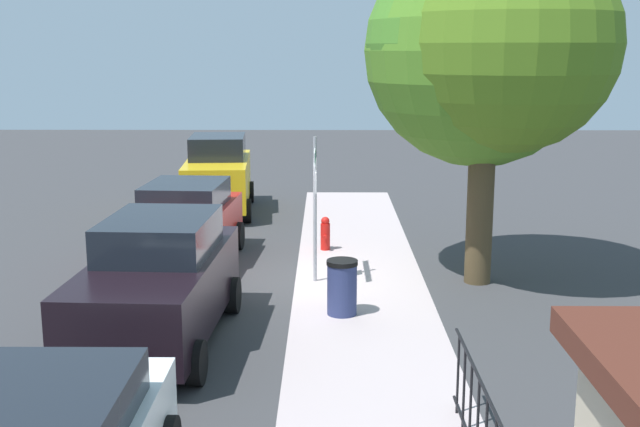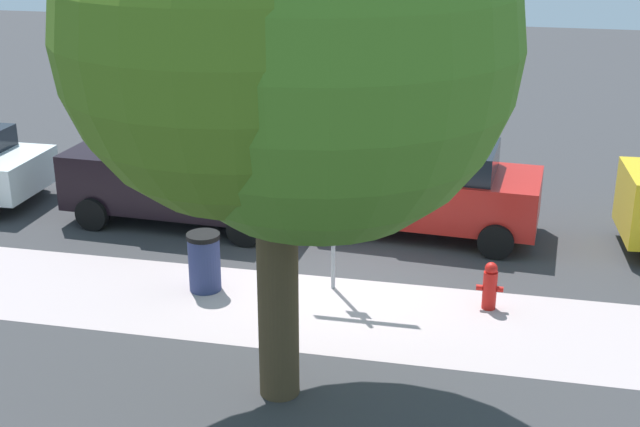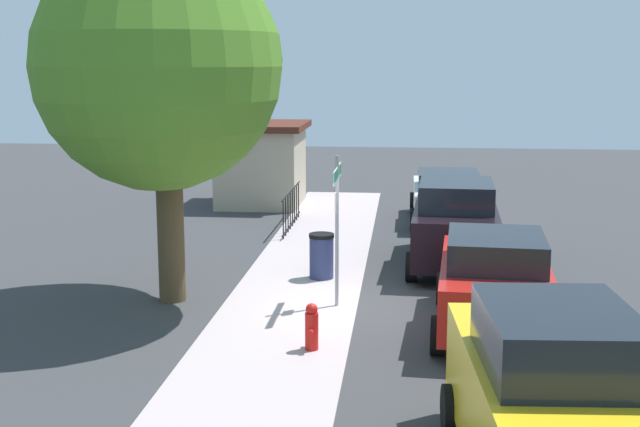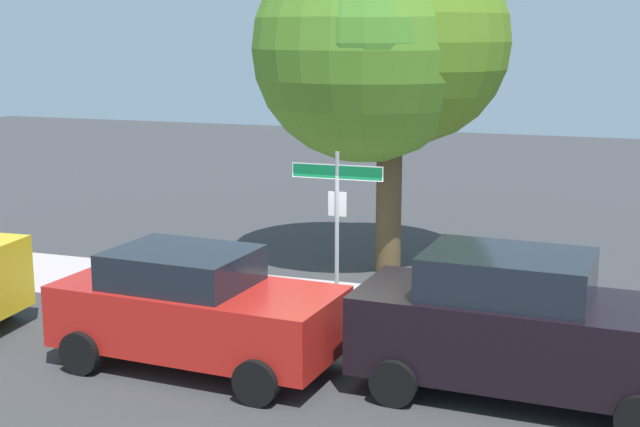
{
  "view_description": "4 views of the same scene",
  "coord_description": "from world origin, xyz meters",
  "px_view_note": "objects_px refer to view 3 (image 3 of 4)",
  "views": [
    {
      "loc": [
        15.42,
        0.62,
        4.6
      ],
      "look_at": [
        -0.08,
        0.5,
        1.37
      ],
      "focal_mm": 44.8,
      "sensor_mm": 36.0,
      "label": 1
    },
    {
      "loc": [
        -2.57,
        13.12,
        6.17
      ],
      "look_at": [
        0.15,
        0.71,
        1.41
      ],
      "focal_mm": 48.77,
      "sensor_mm": 36.0,
      "label": 2
    },
    {
      "loc": [
        -15.55,
        -0.87,
        4.65
      ],
      "look_at": [
        -0.23,
        0.7,
        1.84
      ],
      "focal_mm": 47.25,
      "sensor_mm": 36.0,
      "label": 3
    },
    {
      "loc": [
        4.6,
        -13.68,
        4.87
      ],
      "look_at": [
        -0.19,
        0.09,
        1.9
      ],
      "focal_mm": 50.22,
      "sensor_mm": 36.0,
      "label": 4
    }
  ],
  "objects_px": {
    "shade_tree": "(161,63)",
    "car_black": "(455,224)",
    "car_white": "(447,195)",
    "street_sign": "(337,201)",
    "car_yellow": "(550,401)",
    "trash_bin": "(322,256)",
    "fire_hydrant": "(312,327)",
    "car_red": "(494,281)",
    "utility_shed": "(261,163)"
  },
  "relations": [
    {
      "from": "car_yellow",
      "to": "fire_hydrant",
      "type": "distance_m",
      "value": 5.35
    },
    {
      "from": "car_yellow",
      "to": "fire_hydrant",
      "type": "bearing_deg",
      "value": 31.26
    },
    {
      "from": "car_red",
      "to": "trash_bin",
      "type": "distance_m",
      "value": 4.7
    },
    {
      "from": "car_yellow",
      "to": "trash_bin",
      "type": "distance_m",
      "value": 9.54
    },
    {
      "from": "car_white",
      "to": "fire_hydrant",
      "type": "distance_m",
      "value": 11.59
    },
    {
      "from": "street_sign",
      "to": "utility_shed",
      "type": "bearing_deg",
      "value": 16.77
    },
    {
      "from": "car_white",
      "to": "utility_shed",
      "type": "height_order",
      "value": "utility_shed"
    },
    {
      "from": "car_red",
      "to": "fire_hydrant",
      "type": "relative_size",
      "value": 5.5
    },
    {
      "from": "car_white",
      "to": "utility_shed",
      "type": "distance_m",
      "value": 6.44
    },
    {
      "from": "car_black",
      "to": "fire_hydrant",
      "type": "bearing_deg",
      "value": 159.03
    },
    {
      "from": "car_yellow",
      "to": "car_black",
      "type": "relative_size",
      "value": 0.93
    },
    {
      "from": "fire_hydrant",
      "to": "trash_bin",
      "type": "xyz_separation_m",
      "value": [
        4.57,
        0.3,
        0.11
      ]
    },
    {
      "from": "car_yellow",
      "to": "trash_bin",
      "type": "height_order",
      "value": "car_yellow"
    },
    {
      "from": "utility_shed",
      "to": "street_sign",
      "type": "bearing_deg",
      "value": -163.23
    },
    {
      "from": "shade_tree",
      "to": "car_white",
      "type": "distance_m",
      "value": 11.26
    },
    {
      "from": "utility_shed",
      "to": "trash_bin",
      "type": "height_order",
      "value": "utility_shed"
    },
    {
      "from": "street_sign",
      "to": "utility_shed",
      "type": "height_order",
      "value": "street_sign"
    },
    {
      "from": "shade_tree",
      "to": "car_black",
      "type": "distance_m",
      "value": 7.61
    },
    {
      "from": "fire_hydrant",
      "to": "shade_tree",
      "type": "bearing_deg",
      "value": 52.33
    },
    {
      "from": "car_white",
      "to": "street_sign",
      "type": "bearing_deg",
      "value": 164.2
    },
    {
      "from": "utility_shed",
      "to": "fire_hydrant",
      "type": "height_order",
      "value": "utility_shed"
    },
    {
      "from": "street_sign",
      "to": "car_white",
      "type": "xyz_separation_m",
      "value": [
        8.73,
        -2.49,
        -1.25
      ]
    },
    {
      "from": "fire_hydrant",
      "to": "car_white",
      "type": "bearing_deg",
      "value": -13.43
    },
    {
      "from": "shade_tree",
      "to": "car_black",
      "type": "relative_size",
      "value": 1.47
    },
    {
      "from": "street_sign",
      "to": "utility_shed",
      "type": "relative_size",
      "value": 0.85
    },
    {
      "from": "car_yellow",
      "to": "car_red",
      "type": "bearing_deg",
      "value": -3.62
    },
    {
      "from": "street_sign",
      "to": "trash_bin",
      "type": "height_order",
      "value": "street_sign"
    },
    {
      "from": "car_white",
      "to": "car_red",
      "type": "bearing_deg",
      "value": -177.92
    },
    {
      "from": "utility_shed",
      "to": "shade_tree",
      "type": "bearing_deg",
      "value": -179.26
    },
    {
      "from": "car_red",
      "to": "shade_tree",
      "type": "bearing_deg",
      "value": 83.77
    },
    {
      "from": "car_yellow",
      "to": "street_sign",
      "type": "bearing_deg",
      "value": 18.71
    },
    {
      "from": "shade_tree",
      "to": "utility_shed",
      "type": "relative_size",
      "value": 2.0
    },
    {
      "from": "car_white",
      "to": "trash_bin",
      "type": "distance_m",
      "value": 7.34
    },
    {
      "from": "shade_tree",
      "to": "car_red",
      "type": "distance_m",
      "value": 7.21
    },
    {
      "from": "trash_bin",
      "to": "car_yellow",
      "type": "bearing_deg",
      "value": -159.41
    },
    {
      "from": "car_yellow",
      "to": "car_black",
      "type": "distance_m",
      "value": 10.29
    },
    {
      "from": "street_sign",
      "to": "car_yellow",
      "type": "distance_m",
      "value": 7.51
    },
    {
      "from": "street_sign",
      "to": "car_red",
      "type": "relative_size",
      "value": 0.68
    },
    {
      "from": "street_sign",
      "to": "shade_tree",
      "type": "xyz_separation_m",
      "value": [
        -0.18,
        3.25,
        2.56
      ]
    },
    {
      "from": "car_yellow",
      "to": "car_black",
      "type": "height_order",
      "value": "car_yellow"
    },
    {
      "from": "shade_tree",
      "to": "car_red",
      "type": "height_order",
      "value": "shade_tree"
    },
    {
      "from": "car_black",
      "to": "car_white",
      "type": "xyz_separation_m",
      "value": [
        5.33,
        -0.07,
        -0.2
      ]
    },
    {
      "from": "car_white",
      "to": "car_black",
      "type": "bearing_deg",
      "value": 179.32
    },
    {
      "from": "car_white",
      "to": "shade_tree",
      "type": "bearing_deg",
      "value": 147.32
    },
    {
      "from": "shade_tree",
      "to": "utility_shed",
      "type": "height_order",
      "value": "shade_tree"
    },
    {
      "from": "car_black",
      "to": "utility_shed",
      "type": "distance_m",
      "value": 9.8
    },
    {
      "from": "car_white",
      "to": "trash_bin",
      "type": "xyz_separation_m",
      "value": [
        -6.7,
        2.99,
        -0.3
      ]
    },
    {
      "from": "utility_shed",
      "to": "fire_hydrant",
      "type": "distance_m",
      "value": 14.21
    },
    {
      "from": "car_white",
      "to": "utility_shed",
      "type": "bearing_deg",
      "value": 66.74
    },
    {
      "from": "car_black",
      "to": "car_white",
      "type": "height_order",
      "value": "car_black"
    }
  ]
}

